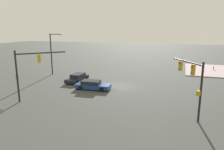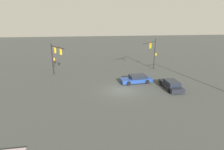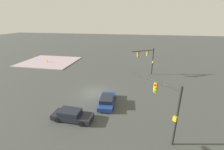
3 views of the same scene
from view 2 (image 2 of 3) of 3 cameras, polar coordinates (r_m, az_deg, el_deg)
ground_plane at (r=23.94m, az=3.04°, el=-4.97°), size 185.11×185.11×0.00m
traffic_signal_near_corner at (r=30.61m, az=-17.99°, el=6.47°), size 4.41×2.69×5.40m
traffic_signal_opposite_side at (r=33.77m, az=13.16°, el=7.99°), size 4.18×4.19×5.83m
sedan_car_approaching at (r=25.61m, az=18.67°, el=-3.01°), size 4.67×2.01×1.21m
sedan_car_waiting_far at (r=26.91m, az=7.94°, el=-1.28°), size 2.26×4.88×1.21m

